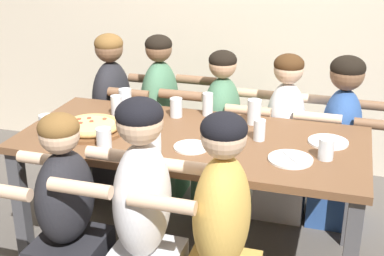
# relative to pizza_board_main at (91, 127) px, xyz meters

# --- Properties ---
(ground_plane) EXTENTS (18.00, 18.00, 0.00)m
(ground_plane) POSITION_rel_pizza_board_main_xyz_m (0.55, 0.10, -0.78)
(ground_plane) COLOR #514C47
(ground_plane) RESTS_ON ground
(dining_table) EXTENTS (1.87, 0.85, 0.75)m
(dining_table) POSITION_rel_pizza_board_main_xyz_m (0.55, 0.10, -0.12)
(dining_table) COLOR brown
(dining_table) RESTS_ON ground
(pizza_board_main) EXTENTS (0.37, 0.37, 0.06)m
(pizza_board_main) POSITION_rel_pizza_board_main_xyz_m (0.00, 0.00, 0.00)
(pizza_board_main) COLOR brown
(pizza_board_main) RESTS_ON dining_table
(empty_plate_a) EXTENTS (0.18, 0.18, 0.02)m
(empty_plate_a) POSITION_rel_pizza_board_main_xyz_m (0.59, -0.05, -0.02)
(empty_plate_a) COLOR white
(empty_plate_a) RESTS_ON dining_table
(empty_plate_b) EXTENTS (0.21, 0.21, 0.02)m
(empty_plate_b) POSITION_rel_pizza_board_main_xyz_m (1.27, 0.22, -0.02)
(empty_plate_b) COLOR white
(empty_plate_b) RESTS_ON dining_table
(empty_plate_c) EXTENTS (0.22, 0.22, 0.02)m
(empty_plate_c) POSITION_rel_pizza_board_main_xyz_m (1.10, -0.06, -0.02)
(empty_plate_c) COLOR white
(empty_plate_c) RESTS_ON dining_table
(drinking_glass_a) EXTENTS (0.08, 0.08, 0.11)m
(drinking_glass_a) POSITION_rel_pizza_board_main_xyz_m (1.26, 0.01, 0.02)
(drinking_glass_a) COLOR silver
(drinking_glass_a) RESTS_ON dining_table
(drinking_glass_b) EXTENTS (0.08, 0.08, 0.13)m
(drinking_glass_b) POSITION_rel_pizza_board_main_xyz_m (0.45, -0.23, 0.03)
(drinking_glass_b) COLOR silver
(drinking_glass_b) RESTS_ON dining_table
(drinking_glass_c) EXTENTS (0.06, 0.06, 0.14)m
(drinking_glass_c) POSITION_rel_pizza_board_main_xyz_m (0.54, 0.45, 0.03)
(drinking_glass_c) COLOR silver
(drinking_glass_c) RESTS_ON dining_table
(drinking_glass_d) EXTENTS (0.07, 0.07, 0.11)m
(drinking_glass_d) POSITION_rel_pizza_board_main_xyz_m (-0.23, -0.09, 0.02)
(drinking_glass_d) COLOR silver
(drinking_glass_d) RESTS_ON dining_table
(drinking_glass_e) EXTENTS (0.07, 0.07, 0.13)m
(drinking_glass_e) POSITION_rel_pizza_board_main_xyz_m (0.03, 0.28, 0.03)
(drinking_glass_e) COLOR silver
(drinking_glass_e) RESTS_ON dining_table
(drinking_glass_f) EXTENTS (0.08, 0.08, 0.14)m
(drinking_glass_f) POSITION_rel_pizza_board_main_xyz_m (0.84, 0.39, 0.04)
(drinking_glass_f) COLOR silver
(drinking_glass_f) RESTS_ON dining_table
(drinking_glass_g) EXTENTS (0.08, 0.08, 0.11)m
(drinking_glass_g) POSITION_rel_pizza_board_main_xyz_m (0.17, -0.19, 0.02)
(drinking_glass_g) COLOR silver
(drinking_glass_g) RESTS_ON dining_table
(drinking_glass_h) EXTENTS (0.08, 0.08, 0.14)m
(drinking_glass_h) POSITION_rel_pizza_board_main_xyz_m (0.04, 0.37, 0.03)
(drinking_glass_h) COLOR silver
(drinking_glass_h) RESTS_ON dining_table
(drinking_glass_i) EXTENTS (0.07, 0.07, 0.11)m
(drinking_glass_i) POSITION_rel_pizza_board_main_xyz_m (0.37, 0.37, 0.02)
(drinking_glass_i) COLOR silver
(drinking_glass_i) RESTS_ON dining_table
(drinking_glass_j) EXTENTS (0.06, 0.06, 0.11)m
(drinking_glass_j) POSITION_rel_pizza_board_main_xyz_m (0.91, 0.16, 0.02)
(drinking_glass_j) COLOR silver
(drinking_glass_j) RESTS_ON dining_table
(diner_near_midleft) EXTENTS (0.51, 0.40, 1.06)m
(diner_near_midleft) POSITION_rel_pizza_board_main_xyz_m (0.13, -0.55, -0.30)
(diner_near_midleft) COLOR #232328
(diner_near_midleft) RESTS_ON ground
(diner_far_center) EXTENTS (0.51, 0.40, 1.08)m
(diner_far_center) POSITION_rel_pizza_board_main_xyz_m (0.56, 0.74, -0.29)
(diner_far_center) COLOR #477556
(diner_far_center) RESTS_ON ground
(diner_near_center) EXTENTS (0.51, 0.40, 1.17)m
(diner_near_center) POSITION_rel_pizza_board_main_xyz_m (0.52, -0.55, -0.23)
(diner_near_center) COLOR silver
(diner_near_center) RESTS_ON ground
(diner_far_midleft) EXTENTS (0.51, 0.40, 1.15)m
(diner_far_midleft) POSITION_rel_pizza_board_main_xyz_m (0.13, 0.74, -0.26)
(diner_far_midleft) COLOR #477556
(diner_far_midleft) RESTS_ON ground
(diner_far_midright) EXTENTS (0.51, 0.40, 1.09)m
(diner_far_midright) POSITION_rel_pizza_board_main_xyz_m (0.98, 0.74, -0.28)
(diner_far_midright) COLOR silver
(diner_far_midright) RESTS_ON ground
(diner_near_midright) EXTENTS (0.51, 0.40, 1.15)m
(diner_near_midright) POSITION_rel_pizza_board_main_xyz_m (0.88, -0.55, -0.25)
(diner_near_midright) COLOR gold
(diner_near_midright) RESTS_ON ground
(diner_far_left) EXTENTS (0.51, 0.40, 1.14)m
(diner_far_left) POSITION_rel_pizza_board_main_xyz_m (-0.22, 0.74, -0.26)
(diner_far_left) COLOR #232328
(diner_far_left) RESTS_ON ground
(diner_far_right) EXTENTS (0.51, 0.40, 1.10)m
(diner_far_right) POSITION_rel_pizza_board_main_xyz_m (1.33, 0.74, -0.27)
(diner_far_right) COLOR #2D5193
(diner_far_right) RESTS_ON ground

